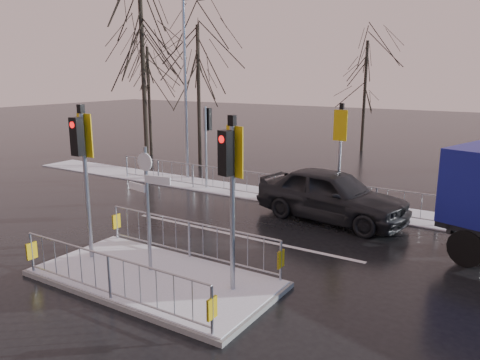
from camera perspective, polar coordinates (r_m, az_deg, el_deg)
The scene contains 11 objects.
ground at distance 11.73m, azimuth -10.39°, elevation -12.00°, with size 120.00×120.00×0.00m, color black.
snow_verge at distance 18.57m, azimuth 7.74°, elevation -2.47°, with size 30.00×2.00×0.04m, color white.
lane_markings at distance 11.51m, azimuth -11.54°, elevation -12.53°, with size 8.00×11.38×0.01m.
traffic_island at distance 11.59m, azimuth -10.48°, elevation -10.21°, with size 6.00×3.04×4.15m.
far_kerb_fixtures at distance 17.77m, azimuth 8.02°, elevation 0.14°, with size 18.00×0.65×3.83m.
car_far_lane at distance 16.12m, azimuth 11.08°, elevation -1.77°, with size 2.09×5.21×1.77m, color black.
tree_near_a at distance 25.90m, azimuth -11.82°, elevation 15.29°, with size 4.75×4.75×8.97m.
tree_near_b at distance 25.40m, azimuth -5.11°, elevation 13.37°, with size 4.00×4.00×7.55m.
tree_near_c at distance 29.07m, azimuth -11.11°, elevation 11.85°, with size 3.50×3.50×6.61m.
tree_far_a at distance 31.19m, azimuth 15.08°, elevation 12.30°, with size 3.75×3.75×7.08m.
street_lamp_left at distance 22.07m, azimuth -6.56°, elevation 11.73°, with size 1.25×0.18×8.20m.
Camera 1 is at (7.32, -7.76, 4.89)m, focal length 35.00 mm.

